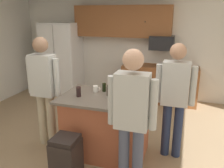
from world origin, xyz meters
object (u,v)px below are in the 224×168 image
kitchen_island (106,125)px  tumbler_amber (104,87)px  mug_blue_stoneware (96,89)px  trash_bin (66,158)px  microwave_over_range (162,43)px  glass_short_whisky (121,92)px  glass_pilsner (109,90)px  refrigerator (62,59)px  person_guest_by_door (44,85)px  person_guest_left (175,94)px  mug_ceramic_white (137,96)px  person_host_foreground (132,114)px  glass_dark_ale (79,92)px  glass_stout_tall (131,99)px

kitchen_island → tumbler_amber: (-0.11, 0.23, 0.53)m
mug_blue_stoneware → trash_bin: mug_blue_stoneware is taller
microwave_over_range → glass_short_whisky: microwave_over_range is taller
glass_pilsner → trash_bin: bearing=-112.4°
refrigerator → kitchen_island: bearing=-49.5°
person_guest_by_door → person_guest_left: bearing=6.3°
person_guest_left → glass_short_whisky: bearing=-3.0°
person_guest_by_door → glass_short_whisky: bearing=4.1°
glass_pilsner → mug_ceramic_white: 0.44m
mug_blue_stoneware → glass_pilsner: bearing=-22.7°
person_guest_by_door → mug_ceramic_white: (1.48, 0.07, -0.05)m
microwave_over_range → kitchen_island: (-0.50, -2.57, -0.97)m
person_guest_by_door → mug_blue_stoneware: size_ratio=14.79×
tumbler_amber → kitchen_island: bearing=-65.1°
refrigerator → trash_bin: bearing=-60.5°
person_host_foreground → tumbler_amber: size_ratio=13.45×
refrigerator → mug_blue_stoneware: size_ratio=15.63×
glass_short_whisky → tumbler_amber: bearing=156.1°
mug_blue_stoneware → trash_bin: 1.13m
mug_ceramic_white → trash_bin: (-0.76, -0.76, -0.69)m
person_guest_left → trash_bin: (-1.27, -0.98, -0.70)m
kitchen_island → person_guest_by_door: 1.17m
microwave_over_range → glass_pilsner: size_ratio=3.40×
person_host_foreground → glass_dark_ale: bearing=19.7°
mug_ceramic_white → glass_dark_ale: (-0.84, -0.14, 0.02)m
person_host_foreground → person_guest_left: person_host_foreground is taller
glass_short_whisky → trash_bin: glass_short_whisky is taller
person_guest_by_door → glass_stout_tall: person_guest_by_door is taller
person_guest_by_door → person_host_foreground: person_guest_by_door is taller
kitchen_island → mug_blue_stoneware: bearing=143.4°
person_guest_by_door → glass_stout_tall: size_ratio=13.78×
glass_short_whisky → glass_dark_ale: 0.62m
refrigerator → person_host_foreground: bearing=-49.7°
mug_blue_stoneware → tumbler_amber: bearing=28.9°
glass_stout_tall → kitchen_island: bearing=162.0°
person_guest_by_door → glass_pilsner: person_guest_by_door is taller
glass_short_whisky → person_guest_by_door: bearing=-173.9°
glass_dark_ale → microwave_over_range: bearing=71.8°
kitchen_island → glass_stout_tall: (0.41, -0.13, 0.53)m
kitchen_island → glass_dark_ale: size_ratio=8.91×
glass_stout_tall → glass_dark_ale: glass_dark_ale is taller
kitchen_island → microwave_over_range: bearing=79.0°
mug_blue_stoneware → person_guest_by_door: bearing=-165.5°
refrigerator → tumbler_amber: refrigerator is taller
kitchen_island → person_host_foreground: 1.03m
glass_pilsner → mug_ceramic_white: glass_pilsner is taller
glass_pilsner → glass_dark_ale: 0.45m
refrigerator → trash_bin: (1.80, -3.18, -0.64)m
microwave_over_range → kitchen_island: microwave_over_range is taller
person_host_foreground → glass_stout_tall: (-0.14, 0.54, -0.02)m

